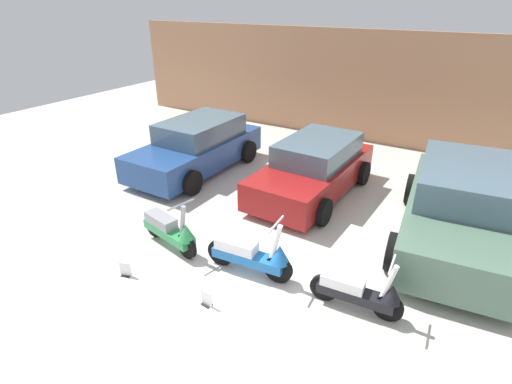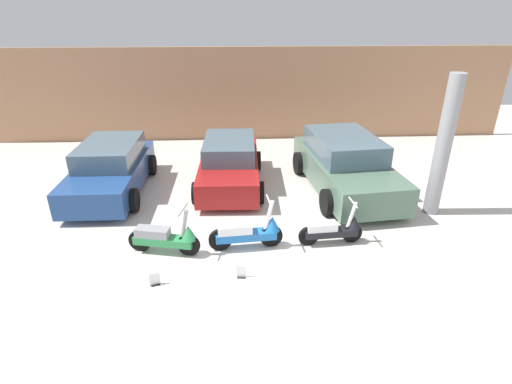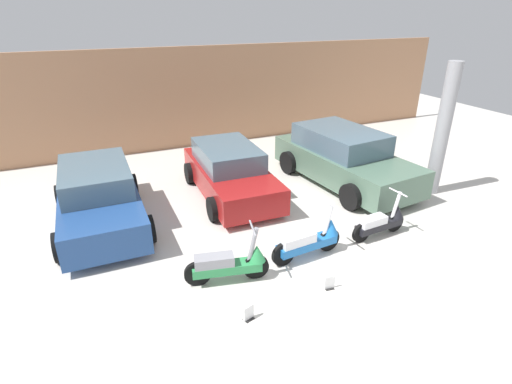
{
  "view_description": "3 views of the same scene",
  "coord_description": "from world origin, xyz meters",
  "px_view_note": "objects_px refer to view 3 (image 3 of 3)",
  "views": [
    {
      "loc": [
        2.64,
        -3.39,
        4.22
      ],
      "look_at": [
        -0.8,
        2.24,
        0.97
      ],
      "focal_mm": 28.0,
      "sensor_mm": 36.0,
      "label": 1
    },
    {
      "loc": [
        -0.51,
        -5.95,
        4.64
      ],
      "look_at": [
        -0.03,
        2.67,
        0.62
      ],
      "focal_mm": 28.0,
      "sensor_mm": 36.0,
      "label": 2
    },
    {
      "loc": [
        -3.88,
        -4.45,
        4.5
      ],
      "look_at": [
        -0.69,
        2.85,
        0.8
      ],
      "focal_mm": 28.0,
      "sensor_mm": 36.0,
      "label": 3
    }
  ],
  "objects_px": {
    "placard_near_left_scooter": "(249,313)",
    "support_column_side": "(443,131)",
    "car_rear_left": "(99,197)",
    "car_rear_center": "(230,172)",
    "scooter_front_left": "(231,263)",
    "placard_near_right_scooter": "(330,283)",
    "scooter_front_right": "(310,239)",
    "scooter_front_center": "(381,222)",
    "car_rear_right": "(343,158)"
  },
  "relations": [
    {
      "from": "scooter_front_right",
      "to": "car_rear_left",
      "type": "xyz_separation_m",
      "value": [
        -3.64,
        3.09,
        0.25
      ]
    },
    {
      "from": "car_rear_right",
      "to": "placard_near_right_scooter",
      "type": "xyz_separation_m",
      "value": [
        -2.94,
        -3.9,
        -0.59
      ]
    },
    {
      "from": "scooter_front_center",
      "to": "placard_near_left_scooter",
      "type": "bearing_deg",
      "value": -165.4
    },
    {
      "from": "scooter_front_left",
      "to": "scooter_front_right",
      "type": "xyz_separation_m",
      "value": [
        1.69,
        0.11,
        0.01
      ]
    },
    {
      "from": "car_rear_center",
      "to": "placard_near_right_scooter",
      "type": "bearing_deg",
      "value": 4.75
    },
    {
      "from": "scooter_front_left",
      "to": "placard_near_left_scooter",
      "type": "distance_m",
      "value": 1.07
    },
    {
      "from": "placard_near_left_scooter",
      "to": "support_column_side",
      "type": "bearing_deg",
      "value": 21.64
    },
    {
      "from": "scooter_front_right",
      "to": "car_rear_center",
      "type": "xyz_separation_m",
      "value": [
        -0.42,
        3.38,
        0.23
      ]
    },
    {
      "from": "car_rear_right",
      "to": "placard_near_right_scooter",
      "type": "relative_size",
      "value": 17.42
    },
    {
      "from": "scooter_front_right",
      "to": "car_rear_left",
      "type": "bearing_deg",
      "value": 134.54
    },
    {
      "from": "scooter_front_right",
      "to": "car_rear_center",
      "type": "bearing_deg",
      "value": 91.91
    },
    {
      "from": "scooter_front_left",
      "to": "scooter_front_right",
      "type": "bearing_deg",
      "value": 15.88
    },
    {
      "from": "scooter_front_right",
      "to": "car_rear_right",
      "type": "bearing_deg",
      "value": 41.24
    },
    {
      "from": "scooter_front_right",
      "to": "placard_near_right_scooter",
      "type": "relative_size",
      "value": 6.01
    },
    {
      "from": "scooter_front_left",
      "to": "support_column_side",
      "type": "relative_size",
      "value": 0.45
    },
    {
      "from": "car_rear_right",
      "to": "placard_near_left_scooter",
      "type": "distance_m",
      "value": 6.09
    },
    {
      "from": "car_rear_center",
      "to": "placard_near_right_scooter",
      "type": "xyz_separation_m",
      "value": [
        0.23,
        -4.39,
        -0.5
      ]
    },
    {
      "from": "scooter_front_center",
      "to": "car_rear_center",
      "type": "distance_m",
      "value": 3.99
    },
    {
      "from": "car_rear_right",
      "to": "placard_near_left_scooter",
      "type": "relative_size",
      "value": 17.42
    },
    {
      "from": "scooter_front_left",
      "to": "car_rear_left",
      "type": "height_order",
      "value": "car_rear_left"
    },
    {
      "from": "scooter_front_left",
      "to": "scooter_front_center",
      "type": "height_order",
      "value": "scooter_front_left"
    },
    {
      "from": "scooter_front_left",
      "to": "car_rear_right",
      "type": "bearing_deg",
      "value": 46.09
    },
    {
      "from": "scooter_front_right",
      "to": "placard_near_left_scooter",
      "type": "bearing_deg",
      "value": -152.22
    },
    {
      "from": "scooter_front_center",
      "to": "support_column_side",
      "type": "xyz_separation_m",
      "value": [
        2.75,
        1.29,
        1.34
      ]
    },
    {
      "from": "scooter_front_left",
      "to": "placard_near_right_scooter",
      "type": "bearing_deg",
      "value": -18.8
    },
    {
      "from": "car_rear_left",
      "to": "placard_near_right_scooter",
      "type": "xyz_separation_m",
      "value": [
        3.46,
        -4.1,
        -0.52
      ]
    },
    {
      "from": "scooter_front_right",
      "to": "placard_near_left_scooter",
      "type": "height_order",
      "value": "scooter_front_right"
    },
    {
      "from": "placard_near_right_scooter",
      "to": "car_rear_center",
      "type": "bearing_deg",
      "value": 93.01
    },
    {
      "from": "support_column_side",
      "to": "car_rear_right",
      "type": "bearing_deg",
      "value": 139.94
    },
    {
      "from": "scooter_front_right",
      "to": "placard_near_right_scooter",
      "type": "xyz_separation_m",
      "value": [
        -0.19,
        -1.01,
        -0.27
      ]
    },
    {
      "from": "car_rear_left",
      "to": "car_rear_right",
      "type": "height_order",
      "value": "car_rear_right"
    },
    {
      "from": "placard_near_left_scooter",
      "to": "support_column_side",
      "type": "relative_size",
      "value": 0.08
    },
    {
      "from": "car_rear_left",
      "to": "car_rear_center",
      "type": "distance_m",
      "value": 3.24
    },
    {
      "from": "car_rear_right",
      "to": "support_column_side",
      "type": "relative_size",
      "value": 1.35
    },
    {
      "from": "scooter_front_center",
      "to": "support_column_side",
      "type": "height_order",
      "value": "support_column_side"
    },
    {
      "from": "car_rear_left",
      "to": "placard_near_right_scooter",
      "type": "relative_size",
      "value": 15.16
    },
    {
      "from": "scooter_front_right",
      "to": "placard_near_left_scooter",
      "type": "distance_m",
      "value": 2.14
    },
    {
      "from": "car_rear_center",
      "to": "car_rear_right",
      "type": "bearing_deg",
      "value": 82.86
    },
    {
      "from": "support_column_side",
      "to": "placard_near_left_scooter",
      "type": "bearing_deg",
      "value": -158.36
    },
    {
      "from": "car_rear_center",
      "to": "car_rear_right",
      "type": "height_order",
      "value": "car_rear_right"
    },
    {
      "from": "scooter_front_center",
      "to": "car_rear_left",
      "type": "height_order",
      "value": "car_rear_left"
    },
    {
      "from": "placard_near_right_scooter",
      "to": "placard_near_left_scooter",
      "type": "bearing_deg",
      "value": -174.99
    },
    {
      "from": "scooter_front_left",
      "to": "support_column_side",
      "type": "distance_m",
      "value": 6.55
    },
    {
      "from": "placard_near_right_scooter",
      "to": "car_rear_left",
      "type": "bearing_deg",
      "value": 130.1
    },
    {
      "from": "car_rear_left",
      "to": "placard_near_right_scooter",
      "type": "bearing_deg",
      "value": 40.36
    },
    {
      "from": "placard_near_left_scooter",
      "to": "placard_near_right_scooter",
      "type": "height_order",
      "value": "same"
    },
    {
      "from": "scooter_front_left",
      "to": "scooter_front_right",
      "type": "relative_size",
      "value": 0.96
    },
    {
      "from": "placard_near_left_scooter",
      "to": "placard_near_right_scooter",
      "type": "relative_size",
      "value": 1.0
    },
    {
      "from": "scooter_front_right",
      "to": "scooter_front_center",
      "type": "height_order",
      "value": "scooter_front_right"
    },
    {
      "from": "car_rear_left",
      "to": "car_rear_center",
      "type": "height_order",
      "value": "car_rear_left"
    }
  ]
}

